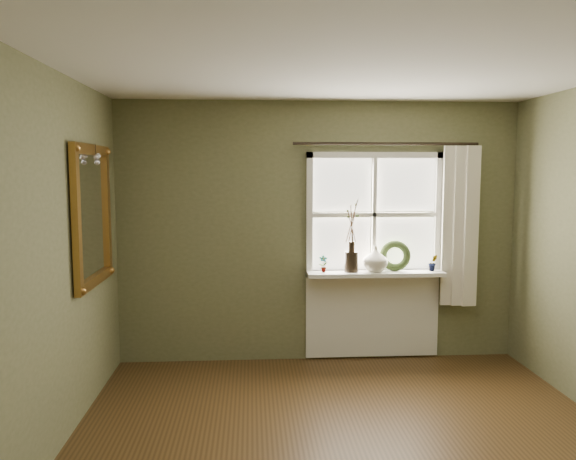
% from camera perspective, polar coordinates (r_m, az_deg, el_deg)
% --- Properties ---
extents(ceiling, '(4.50, 4.50, 0.00)m').
position_cam_1_polar(ceiling, '(3.44, 8.04, 17.45)').
color(ceiling, silver).
rests_on(ceiling, ground).
extents(wall_back, '(4.00, 0.10, 2.60)m').
position_cam_1_polar(wall_back, '(5.68, 3.11, -0.20)').
color(wall_back, '#686945').
rests_on(wall_back, ground).
extents(wall_left, '(0.10, 4.50, 2.60)m').
position_cam_1_polar(wall_left, '(3.63, -26.00, -4.36)').
color(wall_left, '#686945').
rests_on(wall_left, ground).
extents(window_frame, '(1.36, 0.06, 1.24)m').
position_cam_1_polar(window_frame, '(5.68, 8.72, 1.57)').
color(window_frame, white).
rests_on(window_frame, wall_back).
extents(window_sill, '(1.36, 0.26, 0.04)m').
position_cam_1_polar(window_sill, '(5.65, 8.86, -4.39)').
color(window_sill, white).
rests_on(window_sill, wall_back).
extents(window_apron, '(1.36, 0.04, 0.88)m').
position_cam_1_polar(window_apron, '(5.85, 8.56, -8.44)').
color(window_apron, white).
rests_on(window_apron, ground).
extents(dark_jug, '(0.15, 0.15, 0.20)m').
position_cam_1_polar(dark_jug, '(5.58, 6.46, -3.21)').
color(dark_jug, black).
rests_on(dark_jug, window_sill).
extents(cream_vase, '(0.30, 0.30, 0.26)m').
position_cam_1_polar(cream_vase, '(5.63, 8.87, -2.91)').
color(cream_vase, silver).
rests_on(cream_vase, window_sill).
extents(wreath, '(0.34, 0.24, 0.32)m').
position_cam_1_polar(wreath, '(5.72, 10.81, -2.91)').
color(wreath, '#2E3F1C').
rests_on(wreath, window_sill).
extents(potted_plant_left, '(0.09, 0.06, 0.17)m').
position_cam_1_polar(potted_plant_left, '(5.54, 3.61, -3.44)').
color(potted_plant_left, '#2E3F1C').
rests_on(potted_plant_left, window_sill).
extents(potted_plant_right, '(0.09, 0.07, 0.17)m').
position_cam_1_polar(potted_plant_right, '(5.79, 14.50, -3.23)').
color(potted_plant_right, '#2E3F1C').
rests_on(potted_plant_right, window_sill).
extents(curtain, '(0.36, 0.12, 1.59)m').
position_cam_1_polar(curtain, '(5.84, 16.99, 0.36)').
color(curtain, '#EEE6CE').
rests_on(curtain, wall_back).
extents(curtain_rod, '(1.84, 0.03, 0.03)m').
position_cam_1_polar(curtain_rod, '(5.64, 9.97, 8.63)').
color(curtain_rod, black).
rests_on(curtain_rod, wall_back).
extents(gilt_mirror, '(0.10, 0.96, 1.14)m').
position_cam_1_polar(gilt_mirror, '(4.82, -19.25, 1.44)').
color(gilt_mirror, white).
rests_on(gilt_mirror, wall_left).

